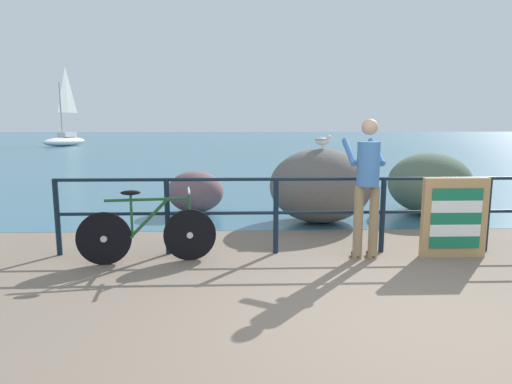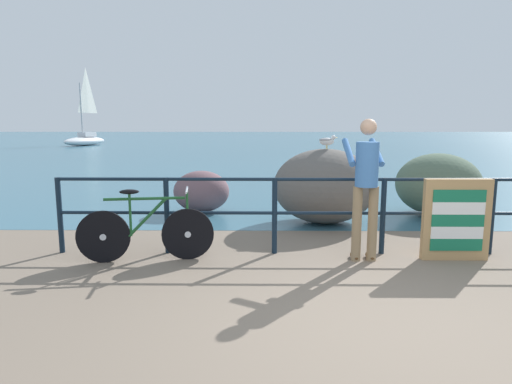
{
  "view_description": "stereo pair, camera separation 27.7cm",
  "coord_description": "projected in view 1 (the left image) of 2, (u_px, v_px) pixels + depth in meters",
  "views": [
    {
      "loc": [
        -1.18,
        -3.47,
        1.72
      ],
      "look_at": [
        -0.97,
        2.55,
        0.77
      ],
      "focal_mm": 30.37,
      "sensor_mm": 36.0,
      "label": 1
    },
    {
      "loc": [
        -0.9,
        -3.47,
        1.72
      ],
      "look_at": [
        -0.97,
        2.55,
        0.77
      ],
      "focal_mm": 30.37,
      "sensor_mm": 36.0,
      "label": 2
    }
  ],
  "objects": [
    {
      "name": "breakwater_boulder_left",
      "position": [
        196.0,
        192.0,
        8.45
      ],
      "size": [
        1.09,
        0.93,
        0.81
      ],
      "color": "#6F5258",
      "rests_on": "ground"
    },
    {
      "name": "seagull",
      "position": [
        323.0,
        141.0,
        7.44
      ],
      "size": [
        0.34,
        0.17,
        0.23
      ],
      "rotation": [
        0.0,
        0.0,
        0.23
      ],
      "color": "gold",
      "rests_on": "breakwater_boulder_main"
    },
    {
      "name": "person_at_railing",
      "position": [
        367.0,
        182.0,
        5.44
      ],
      "size": [
        0.45,
        0.64,
        1.78
      ],
      "rotation": [
        0.0,
        0.0,
        1.59
      ],
      "color": "#8C7251",
      "rests_on": "ground_plane"
    },
    {
      "name": "bicycle",
      "position": [
        148.0,
        232.0,
        5.37
      ],
      "size": [
        1.69,
        0.48,
        0.92
      ],
      "rotation": [
        0.0,
        0.0,
        0.14
      ],
      "color": "black",
      "rests_on": "ground_plane"
    },
    {
      "name": "breakwater_boulder_right",
      "position": [
        429.0,
        183.0,
        8.35
      ],
      "size": [
        1.55,
        1.58,
        1.17
      ],
      "color": "#526651",
      "rests_on": "ground"
    },
    {
      "name": "folded_deckchair_stack",
      "position": [
        454.0,
        218.0,
        5.58
      ],
      "size": [
        0.84,
        0.1,
        1.04
      ],
      "color": "tan",
      "rests_on": "ground_plane"
    },
    {
      "name": "sailboat",
      "position": [
        65.0,
        137.0,
        34.01
      ],
      "size": [
        2.63,
        4.59,
        6.16
      ],
      "rotation": [
        0.0,
        0.0,
        4.39
      ],
      "color": "white",
      "rests_on": "sea_surface"
    },
    {
      "name": "sea_surface",
      "position": [
        251.0,
        139.0,
        51.49
      ],
      "size": [
        120.0,
        90.0,
        0.01
      ],
      "primitive_type": "cube",
      "color": "#38667A",
      "rests_on": "ground_plane"
    },
    {
      "name": "promenade_railing",
      "position": [
        330.0,
        206.0,
        5.75
      ],
      "size": [
        7.24,
        0.07,
        1.02
      ],
      "color": "black",
      "rests_on": "ground_plane"
    },
    {
      "name": "breakwater_boulder_main",
      "position": [
        321.0,
        186.0,
        7.57
      ],
      "size": [
        1.79,
        1.5,
        1.3
      ],
      "color": "#605B56",
      "rests_on": "ground"
    },
    {
      "name": "ground_plane",
      "position": [
        263.0,
        157.0,
        23.49
      ],
      "size": [
        120.0,
        120.0,
        0.1
      ],
      "primitive_type": "cube",
      "color": "#756656"
    }
  ]
}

